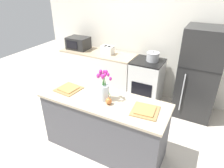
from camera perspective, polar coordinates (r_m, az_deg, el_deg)
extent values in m
plane|color=beige|center=(3.29, -2.12, -17.56)|extent=(10.00, 10.00, 0.00)
cube|color=silver|center=(4.28, 11.29, 13.92)|extent=(5.20, 0.08, 2.70)
cube|color=#4C4C51|center=(3.00, -2.26, -11.85)|extent=(1.76, 0.62, 0.85)
cube|color=tan|center=(2.74, -2.44, -4.71)|extent=(1.80, 0.66, 0.03)
cube|color=silver|center=(4.64, -3.86, 3.57)|extent=(1.68, 0.60, 0.88)
cube|color=tan|center=(4.47, -4.05, 8.90)|extent=(1.68, 0.60, 0.03)
cube|color=silver|center=(4.20, 9.81, 0.54)|extent=(0.60, 0.60, 0.89)
cube|color=black|center=(4.02, 10.33, 6.32)|extent=(0.60, 0.60, 0.02)
cube|color=black|center=(3.96, 8.34, -1.67)|extent=(0.42, 0.01, 0.29)
cube|color=black|center=(3.90, 23.57, 2.60)|extent=(0.68, 0.64, 1.66)
cube|color=black|center=(3.52, 23.59, 3.57)|extent=(0.67, 0.01, 0.01)
cylinder|color=#B2B5B7|center=(3.71, 19.39, -2.44)|extent=(0.02, 0.02, 0.72)
cylinder|color=silver|center=(2.68, -2.32, -2.40)|extent=(0.14, 0.14, 0.22)
cylinder|color=#4C9342|center=(2.63, -1.60, -1.03)|extent=(0.12, 0.03, 0.25)
ellipsoid|color=#B22889|center=(2.55, -0.46, 1.53)|extent=(0.04, 0.04, 0.05)
cylinder|color=#4C9342|center=(2.63, -1.67, -0.58)|extent=(0.05, 0.04, 0.29)
ellipsoid|color=#B22889|center=(2.56, -1.11, 2.70)|extent=(0.04, 0.04, 0.06)
cylinder|color=#4C9342|center=(2.64, -1.91, -0.29)|extent=(0.02, 0.04, 0.31)
ellipsoid|color=#B22889|center=(2.57, -1.67, 3.35)|extent=(0.05, 0.05, 0.07)
cylinder|color=#4C9342|center=(2.64, -2.30, -0.23)|extent=(0.03, 0.08, 0.31)
ellipsoid|color=#B22889|center=(2.60, -2.25, 3.51)|extent=(0.04, 0.04, 0.05)
cylinder|color=#4C9342|center=(2.64, -2.59, -0.64)|extent=(0.06, 0.02, 0.28)
ellipsoid|color=#B22889|center=(2.58, -3.10, 2.73)|extent=(0.05, 0.05, 0.07)
cylinder|color=#4C9342|center=(2.63, -2.64, -0.28)|extent=(0.06, 0.01, 0.33)
ellipsoid|color=#B22889|center=(2.55, -3.26, 3.48)|extent=(0.05, 0.05, 0.07)
cylinder|color=#4C9342|center=(2.62, -2.98, -0.76)|extent=(0.06, 0.08, 0.29)
ellipsoid|color=#B22889|center=(2.53, -3.96, 2.33)|extent=(0.05, 0.05, 0.07)
cylinder|color=#4C9342|center=(2.61, -2.44, -0.88)|extent=(0.03, 0.07, 0.29)
ellipsoid|color=#B22889|center=(2.51, -2.63, 2.12)|extent=(0.05, 0.05, 0.07)
cylinder|color=#4C9342|center=(2.61, -2.27, -0.43)|extent=(0.08, 0.08, 0.32)
ellipsoid|color=#B22889|center=(2.49, -1.98, 2.58)|extent=(0.03, 0.03, 0.05)
ellipsoid|color=#C66B33|center=(2.61, -0.93, -4.92)|extent=(0.08, 0.08, 0.09)
cone|color=#C66B33|center=(2.58, -0.94, -3.95)|extent=(0.04, 0.04, 0.04)
cylinder|color=brown|center=(2.57, -0.94, -3.49)|extent=(0.01, 0.01, 0.02)
cube|color=olive|center=(3.03, -12.29, -1.43)|extent=(0.36, 0.36, 0.01)
cube|color=#A37A42|center=(3.03, -12.32, -1.23)|extent=(0.26, 0.26, 0.01)
cube|color=olive|center=(2.53, 9.45, -7.61)|extent=(0.36, 0.36, 0.01)
cube|color=#A37A42|center=(2.52, 9.47, -7.38)|extent=(0.26, 0.26, 0.01)
cube|color=silver|center=(4.32, -1.35, 9.67)|extent=(0.26, 0.18, 0.17)
cube|color=black|center=(4.31, -1.90, 10.83)|extent=(0.05, 0.11, 0.01)
cube|color=black|center=(4.27, -0.82, 10.67)|extent=(0.05, 0.11, 0.01)
cube|color=black|center=(4.38, -2.99, 10.25)|extent=(0.02, 0.02, 0.02)
cylinder|color=#B2B5B7|center=(4.01, 11.54, 7.56)|extent=(0.24, 0.24, 0.16)
cylinder|color=#B2B5B7|center=(3.98, 11.66, 8.71)|extent=(0.25, 0.25, 0.01)
sphere|color=black|center=(3.97, 11.69, 8.97)|extent=(0.02, 0.02, 0.02)
cube|color=black|center=(4.70, -9.59, 11.47)|extent=(0.48, 0.36, 0.27)
cube|color=black|center=(4.59, -11.41, 10.91)|extent=(0.29, 0.01, 0.18)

